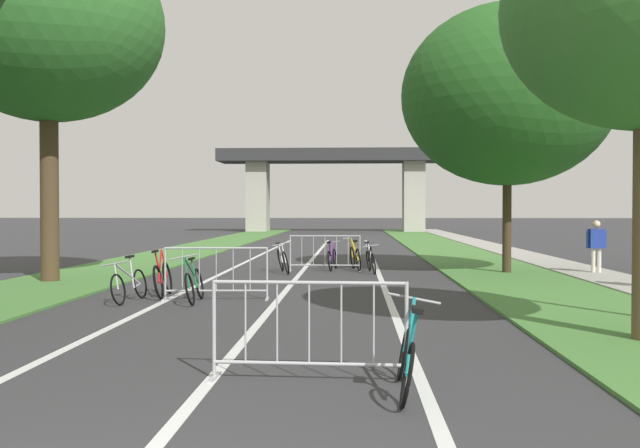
{
  "coord_description": "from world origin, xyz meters",
  "views": [
    {
      "loc": [
        1.5,
        -3.43,
        1.79
      ],
      "look_at": [
        0.48,
        17.68,
        1.36
      ],
      "focal_mm": 39.14,
      "sensor_mm": 36.0,
      "label": 1
    }
  ],
  "objects": [
    {
      "name": "pedestrian_strolling",
      "position": [
        8.14,
        15.95,
        0.91
      ],
      "size": [
        0.55,
        0.26,
        1.5
      ],
      "rotation": [
        0.0,
        0.0,
        0.04
      ],
      "color": "beige",
      "rests_on": "ground"
    },
    {
      "name": "bicycle_silver_2",
      "position": [
        -2.87,
        9.91,
        0.35
      ],
      "size": [
        0.54,
        1.66,
        0.9
      ],
      "rotation": [
        0.0,
        0.0,
        3.05
      ],
      "color": "black",
      "rests_on": "ground"
    },
    {
      "name": "bicycle_black_0",
      "position": [
        1.98,
        16.42,
        0.35
      ],
      "size": [
        0.45,
        1.63,
        0.88
      ],
      "rotation": [
        0.0,
        0.0,
        3.26
      ],
      "color": "black",
      "rests_on": "ground"
    },
    {
      "name": "sidewalk_path_right",
      "position": [
        7.99,
        26.39,
        0.04
      ],
      "size": [
        1.64,
        64.51,
        0.08
      ],
      "primitive_type": "cube",
      "color": "#9E9B93",
      "rests_on": "ground"
    },
    {
      "name": "bicycle_green_3",
      "position": [
        -1.59,
        9.9,
        0.36
      ],
      "size": [
        0.53,
        1.6,
        0.98
      ],
      "rotation": [
        0.0,
        0.0,
        3.18
      ],
      "color": "black",
      "rests_on": "ground"
    },
    {
      "name": "tree_right_maple_mid",
      "position": [
        5.77,
        16.24,
        4.97
      ],
      "size": [
        5.9,
        5.9,
        7.48
      ],
      "color": "#3D2D1E",
      "rests_on": "ground"
    },
    {
      "name": "lane_stripe_left_lane",
      "position": [
        -2.2,
        18.66,
        0.0
      ],
      "size": [
        0.14,
        37.32,
        0.01
      ],
      "primitive_type": "cube",
      "color": "silver",
      "rests_on": "ground"
    },
    {
      "name": "overpass_bridge",
      "position": [
        0.0,
        53.31,
        4.92
      ],
      "size": [
        18.91,
        4.01,
        6.68
      ],
      "color": "#2D2D30",
      "rests_on": "ground"
    },
    {
      "name": "bicycle_teal_6",
      "position": [
        2.01,
        3.36,
        0.36
      ],
      "size": [
        0.55,
        1.68,
        0.93
      ],
      "rotation": [
        0.0,
        0.0,
        -0.04
      ],
      "color": "black",
      "rests_on": "ground"
    },
    {
      "name": "bicycle_white_4",
      "position": [
        -0.51,
        16.22,
        0.37
      ],
      "size": [
        0.59,
        1.7,
        0.92
      ],
      "rotation": [
        0.0,
        0.0,
        3.39
      ],
      "color": "black",
      "rests_on": "ground"
    },
    {
      "name": "bicycle_yellow_5",
      "position": [
        1.54,
        17.26,
        0.38
      ],
      "size": [
        0.57,
        1.7,
        0.98
      ],
      "rotation": [
        0.0,
        0.0,
        0.17
      ],
      "color": "black",
      "rests_on": "ground"
    },
    {
      "name": "grass_verge_right",
      "position": [
        5.59,
        26.39,
        0.03
      ],
      "size": [
        3.17,
        64.51,
        0.05
      ],
      "primitive_type": "cube",
      "color": "#477A38",
      "rests_on": "ground"
    },
    {
      "name": "crowd_barrier_third",
      "position": [
        0.66,
        16.79,
        0.51
      ],
      "size": [
        2.09,
        0.44,
        1.05
      ],
      "rotation": [
        0.0,
        0.0,
        0.0
      ],
      "color": "#ADADB2",
      "rests_on": "ground"
    },
    {
      "name": "bicycle_purple_1",
      "position": [
        0.86,
        17.35,
        0.35
      ],
      "size": [
        0.45,
        1.7,
        0.87
      ],
      "rotation": [
        0.0,
        0.0,
        -0.11
      ],
      "color": "black",
      "rests_on": "ground"
    },
    {
      "name": "lane_stripe_center",
      "position": [
        0.0,
        18.66,
        0.0
      ],
      "size": [
        0.14,
        37.32,
        0.01
      ],
      "primitive_type": "cube",
      "color": "silver",
      "rests_on": "ground"
    },
    {
      "name": "lane_stripe_right_lane",
      "position": [
        2.2,
        18.66,
        0.0
      ],
      "size": [
        0.14,
        37.32,
        0.01
      ],
      "primitive_type": "cube",
      "color": "silver",
      "rests_on": "ground"
    },
    {
      "name": "grass_verge_left",
      "position": [
        -5.59,
        26.39,
        0.03
      ],
      "size": [
        3.17,
        64.51,
        0.05
      ],
      "primitive_type": "cube",
      "color": "#477A38",
      "rests_on": "ground"
    },
    {
      "name": "crowd_barrier_nearest",
      "position": [
        1.03,
        3.82,
        0.51
      ],
      "size": [
        2.1,
        0.53,
        1.05
      ],
      "rotation": [
        0.0,
        0.0,
        -0.04
      ],
      "color": "#ADADB2",
      "rests_on": "ground"
    },
    {
      "name": "bicycle_red_7",
      "position": [
        -2.44,
        10.74,
        0.38
      ],
      "size": [
        0.55,
        1.66,
        1.0
      ],
      "rotation": [
        0.0,
        0.0,
        0.08
      ],
      "color": "black",
      "rests_on": "ground"
    },
    {
      "name": "tree_left_cypress_far",
      "position": [
        -5.96,
        13.32,
        6.31
      ],
      "size": [
        5.6,
        5.6,
        8.72
      ],
      "color": "#4C3823",
      "rests_on": "ground"
    },
    {
      "name": "crowd_barrier_second",
      "position": [
        -1.24,
        10.3,
        0.51
      ],
      "size": [
        2.11,
        0.56,
        1.05
      ],
      "rotation": [
        0.0,
        0.0,
        0.06
      ],
      "color": "#ADADB2",
      "rests_on": "ground"
    }
  ]
}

